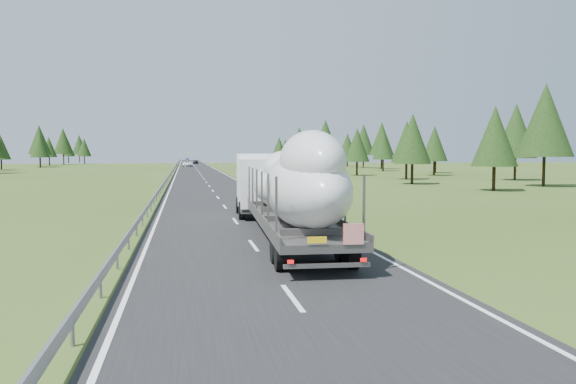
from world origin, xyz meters
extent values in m
plane|color=#304416|center=(0.00, 0.00, 0.00)|extent=(400.00, 400.00, 0.00)
cube|color=black|center=(0.00, 100.00, 0.01)|extent=(10.00, 400.00, 0.02)
cube|color=slate|center=(-5.30, 100.00, 0.60)|extent=(0.08, 400.00, 0.32)
cylinder|color=slate|center=(-5.30, 0.00, 0.30)|extent=(0.10, 0.10, 0.60)
cube|color=silver|center=(6.50, 30.00, 0.50)|extent=(0.12, 0.07, 1.00)
cube|color=black|center=(6.50, 30.00, 0.82)|extent=(0.13, 0.08, 0.12)
cube|color=silver|center=(6.50, 80.00, 0.50)|extent=(0.12, 0.07, 1.00)
cube|color=black|center=(6.50, 80.00, 0.82)|extent=(0.13, 0.08, 0.12)
cube|color=silver|center=(6.50, 130.00, 0.50)|extent=(0.12, 0.07, 1.00)
cube|color=black|center=(6.50, 130.00, 0.82)|extent=(0.13, 0.08, 0.12)
cube|color=silver|center=(6.50, 180.00, 0.50)|extent=(0.12, 0.07, 1.00)
cube|color=black|center=(6.50, 180.00, 0.82)|extent=(0.13, 0.08, 0.12)
cube|color=silver|center=(6.50, 230.00, 0.50)|extent=(0.12, 0.07, 1.00)
cube|color=black|center=(6.50, 230.00, 0.82)|extent=(0.13, 0.08, 0.12)
cube|color=silver|center=(6.50, 280.00, 0.50)|extent=(0.12, 0.07, 1.00)
cube|color=black|center=(6.50, 280.00, 0.82)|extent=(0.13, 0.08, 0.12)
cube|color=silver|center=(6.50, 330.00, 0.50)|extent=(0.12, 0.07, 1.00)
cube|color=black|center=(6.50, 330.00, 0.82)|extent=(0.13, 0.08, 0.12)
cylinder|color=slate|center=(7.20, 80.00, 1.00)|extent=(0.08, 0.08, 2.00)
cube|color=silver|center=(7.20, 80.00, 2.00)|extent=(0.05, 0.90, 1.20)
cylinder|color=black|center=(40.00, 37.16, 2.13)|extent=(0.36, 0.36, 4.25)
cone|color=black|center=(40.00, 37.16, 8.03)|extent=(6.61, 6.61, 8.86)
cylinder|color=black|center=(45.55, 51.93, 1.94)|extent=(0.36, 0.36, 3.88)
cone|color=black|center=(45.55, 51.93, 7.33)|extent=(6.04, 6.04, 8.09)
cylinder|color=black|center=(41.34, 70.53, 1.52)|extent=(0.36, 0.36, 3.05)
cone|color=black|center=(41.34, 70.53, 5.76)|extent=(4.74, 4.74, 6.35)
cylinder|color=black|center=(47.26, 82.58, 1.47)|extent=(0.36, 0.36, 2.93)
cone|color=black|center=(47.26, 82.58, 5.54)|extent=(4.56, 4.56, 6.11)
cylinder|color=black|center=(40.94, 95.96, 1.53)|extent=(0.36, 0.36, 3.06)
cone|color=black|center=(40.94, 95.96, 5.79)|extent=(4.76, 4.76, 6.38)
cylinder|color=black|center=(46.19, 111.52, 2.02)|extent=(0.36, 0.36, 4.05)
cone|color=black|center=(46.19, 111.52, 7.65)|extent=(6.30, 6.30, 8.43)
cylinder|color=black|center=(45.21, 123.21, 2.04)|extent=(0.36, 0.36, 4.08)
cone|color=black|center=(45.21, 123.21, 7.70)|extent=(6.34, 6.34, 8.49)
cylinder|color=black|center=(45.90, 140.90, 1.72)|extent=(0.36, 0.36, 3.45)
cone|color=black|center=(45.90, 140.90, 6.51)|extent=(5.36, 5.36, 7.18)
cylinder|color=black|center=(41.35, 153.58, 1.97)|extent=(0.36, 0.36, 3.94)
cone|color=black|center=(41.35, 153.58, 7.45)|extent=(6.13, 6.13, 8.22)
cylinder|color=black|center=(42.98, 168.15, 1.87)|extent=(0.36, 0.36, 3.73)
cone|color=black|center=(42.98, 168.15, 7.05)|extent=(5.80, 5.80, 7.77)
cylinder|color=black|center=(47.09, 180.80, 2.16)|extent=(0.36, 0.36, 4.31)
cone|color=black|center=(47.09, 180.80, 8.15)|extent=(6.71, 6.71, 8.99)
cylinder|color=black|center=(45.09, 193.49, 1.65)|extent=(0.36, 0.36, 3.29)
cone|color=black|center=(45.09, 193.49, 6.22)|extent=(5.12, 5.12, 6.86)
cylinder|color=black|center=(43.21, 208.41, 1.99)|extent=(0.36, 0.36, 3.98)
cone|color=black|center=(43.21, 208.41, 7.52)|extent=(6.19, 6.19, 8.29)
cylinder|color=black|center=(41.25, 222.36, 1.73)|extent=(0.36, 0.36, 3.47)
cone|color=black|center=(41.25, 222.36, 6.55)|extent=(5.39, 5.39, 7.22)
cylinder|color=black|center=(29.75, 30.98, 1.55)|extent=(0.36, 0.36, 3.11)
cone|color=black|center=(29.75, 30.98, 5.87)|extent=(4.83, 4.83, 6.47)
cylinder|color=black|center=(26.22, 44.71, 1.57)|extent=(0.36, 0.36, 3.13)
cone|color=black|center=(26.22, 44.71, 5.91)|extent=(4.87, 4.87, 6.52)
cylinder|color=black|center=(30.65, 57.41, 1.53)|extent=(0.36, 0.36, 3.06)
cone|color=black|center=(30.65, 57.41, 5.79)|extent=(4.76, 4.76, 6.38)
cylinder|color=black|center=(27.68, 73.18, 1.46)|extent=(0.36, 0.36, 2.92)
cone|color=black|center=(27.68, 73.18, 5.52)|extent=(4.55, 4.55, 6.09)
cylinder|color=black|center=(26.75, 92.71, 1.91)|extent=(0.36, 0.36, 3.83)
cone|color=black|center=(26.75, 92.71, 7.23)|extent=(5.95, 5.95, 7.97)
cylinder|color=black|center=(30.76, 105.23, 1.34)|extent=(0.36, 0.36, 2.68)
cone|color=black|center=(30.76, 105.23, 5.06)|extent=(4.16, 4.16, 5.58)
cylinder|color=black|center=(27.16, 122.57, 1.87)|extent=(0.36, 0.36, 3.73)
cone|color=black|center=(27.16, 122.57, 7.05)|extent=(5.81, 5.81, 7.78)
cylinder|color=black|center=(30.73, 139.89, 1.65)|extent=(0.36, 0.36, 3.30)
cone|color=black|center=(30.73, 139.89, 6.24)|extent=(5.14, 5.14, 6.88)
cylinder|color=black|center=(31.04, 153.76, 1.39)|extent=(0.36, 0.36, 2.78)
cone|color=black|center=(31.04, 153.76, 5.26)|extent=(4.33, 4.33, 5.80)
cylinder|color=black|center=(30.73, 174.43, 1.37)|extent=(0.36, 0.36, 2.74)
cone|color=black|center=(30.73, 174.43, 5.18)|extent=(4.26, 4.26, 5.71)
cylinder|color=black|center=(32.62, 187.67, 1.74)|extent=(0.36, 0.36, 3.49)
cone|color=black|center=(32.62, 187.67, 6.59)|extent=(5.42, 5.42, 7.26)
cylinder|color=black|center=(-46.99, 123.21, 1.44)|extent=(0.36, 0.36, 2.89)
cone|color=black|center=(-46.99, 123.21, 5.45)|extent=(4.49, 4.49, 6.02)
cylinder|color=black|center=(-42.25, 140.90, 1.66)|extent=(0.36, 0.36, 3.31)
cone|color=black|center=(-42.25, 140.90, 6.26)|extent=(5.15, 5.15, 6.90)
cylinder|color=black|center=(-45.35, 153.58, 2.11)|extent=(0.36, 0.36, 4.22)
cone|color=black|center=(-45.35, 153.58, 7.98)|extent=(6.57, 6.57, 8.80)
cylinder|color=black|center=(-45.97, 168.15, 1.58)|extent=(0.36, 0.36, 3.17)
cone|color=black|center=(-45.97, 168.15, 5.99)|extent=(4.93, 4.93, 6.60)
cylinder|color=black|center=(-44.12, 180.80, 2.16)|extent=(0.36, 0.36, 4.32)
cone|color=black|center=(-44.12, 180.80, 8.16)|extent=(6.72, 6.72, 9.00)
cylinder|color=black|center=(-39.39, 193.49, 1.63)|extent=(0.36, 0.36, 3.26)
cone|color=black|center=(-39.39, 193.49, 6.16)|extent=(5.07, 5.07, 6.79)
cylinder|color=black|center=(-47.86, 208.41, 1.58)|extent=(0.36, 0.36, 3.17)
cone|color=black|center=(-47.86, 208.41, 5.99)|extent=(4.93, 4.93, 6.60)
cylinder|color=black|center=(-46.14, 222.36, 1.99)|extent=(0.36, 0.36, 3.99)
cone|color=black|center=(-46.14, 222.36, 7.54)|extent=(6.21, 6.21, 8.31)
cube|color=white|center=(1.84, 11.27, 2.13)|extent=(3.05, 5.72, 3.13)
cube|color=black|center=(1.84, 14.12, 2.69)|extent=(2.58, 0.21, 1.57)
cube|color=white|center=(1.84, 13.73, 3.86)|extent=(2.86, 1.47, 0.34)
cube|color=#5B5856|center=(1.84, 10.15, 0.62)|extent=(2.95, 3.48, 0.28)
cylinder|color=black|center=(0.55, 13.28, 0.56)|extent=(0.44, 1.14, 1.12)
cylinder|color=black|center=(3.13, 13.28, 0.56)|extent=(0.44, 1.14, 1.12)
cylinder|color=black|center=(0.55, 9.70, 0.56)|extent=(0.44, 1.14, 1.12)
cylinder|color=black|center=(3.13, 9.70, 0.56)|extent=(0.44, 1.14, 1.12)
cube|color=#5B5856|center=(1.84, 0.64, 1.03)|extent=(3.74, 15.79, 0.29)
cube|color=#5B5856|center=(0.35, 0.64, 1.31)|extent=(0.79, 15.66, 0.27)
cube|color=#5B5856|center=(3.33, 0.64, 1.31)|extent=(0.79, 15.66, 0.27)
cube|color=#5B5856|center=(0.35, -6.08, 2.24)|extent=(0.08, 0.08, 2.13)
cube|color=#5B5856|center=(3.33, -6.08, 2.24)|extent=(0.08, 0.08, 2.13)
cube|color=#5B5856|center=(0.35, -3.39, 2.24)|extent=(0.08, 0.08, 2.13)
cube|color=#5B5856|center=(3.33, -3.39, 2.24)|extent=(0.08, 0.08, 2.13)
cube|color=#5B5856|center=(0.35, -0.71, 2.24)|extent=(0.08, 0.08, 2.13)
cube|color=#5B5856|center=(3.33, -0.71, 2.24)|extent=(0.08, 0.08, 2.13)
cube|color=#5B5856|center=(0.35, 1.98, 2.24)|extent=(0.08, 0.08, 2.13)
cube|color=#5B5856|center=(3.33, 1.98, 2.24)|extent=(0.08, 0.08, 2.13)
cube|color=#5B5856|center=(0.35, 4.66, 2.24)|extent=(0.08, 0.08, 2.13)
cube|color=#5B5856|center=(3.33, 4.66, 2.24)|extent=(0.08, 0.08, 2.13)
cube|color=#5B5856|center=(0.35, 7.35, 2.24)|extent=(0.08, 0.08, 2.13)
cube|color=#5B5856|center=(3.33, 7.35, 2.24)|extent=(0.08, 0.08, 2.13)
cylinder|color=black|center=(0.61, -5.41, 0.56)|extent=(0.50, 1.14, 1.12)
cylinder|color=black|center=(3.07, -5.41, 0.56)|extent=(0.50, 1.14, 1.12)
cylinder|color=black|center=(0.61, -4.07, 0.56)|extent=(0.50, 1.14, 1.12)
cylinder|color=black|center=(3.07, -4.07, 0.56)|extent=(0.50, 1.14, 1.12)
cube|color=#5B5856|center=(1.84, -7.14, 0.50)|extent=(2.80, 0.26, 0.13)
cube|color=red|center=(2.68, -7.22, 1.51)|extent=(0.67, 0.08, 0.67)
cube|color=yellow|center=(1.50, -7.22, 1.34)|extent=(0.62, 0.07, 0.20)
cube|color=red|center=(0.66, -7.22, 0.67)|extent=(0.20, 0.08, 0.11)
cube|color=red|center=(3.01, -7.22, 0.67)|extent=(0.20, 0.08, 0.11)
ellipsoid|color=silver|center=(1.84, -2.95, 2.67)|extent=(3.33, 8.57, 2.99)
ellipsoid|color=silver|center=(1.84, -4.00, 3.72)|extent=(2.48, 5.45, 2.39)
ellipsoid|color=silver|center=(1.84, 4.66, 2.38)|extent=(3.06, 6.90, 2.41)
ellipsoid|color=silver|center=(1.84, 3.82, 3.22)|extent=(2.29, 4.39, 1.93)
imported|color=white|center=(-2.09, 145.19, 0.86)|extent=(2.89, 6.21, 1.72)
imported|color=black|center=(1.02, 183.77, 0.76)|extent=(1.94, 4.52, 1.52)
imported|color=#15173D|center=(-1.72, 244.29, 0.81)|extent=(1.91, 4.96, 1.61)
camera|label=1|loc=(-2.92, -24.20, 4.08)|focal=35.00mm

